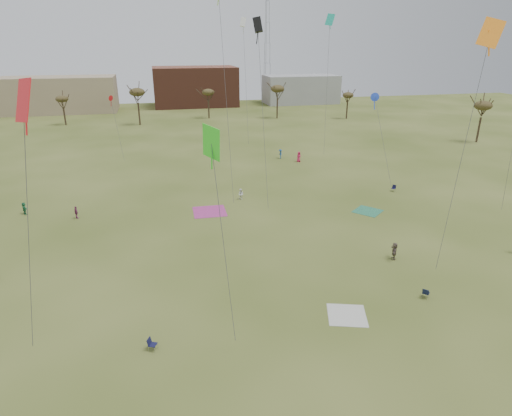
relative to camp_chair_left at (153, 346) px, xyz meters
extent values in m
plane|color=#3E4E18|center=(9.46, -1.84, -0.26)|extent=(260.00, 260.00, 0.00)
imported|color=brown|center=(22.35, 7.97, 0.58)|extent=(1.14, 1.61, 1.67)
imported|color=#863762|center=(-8.48, 25.40, 0.48)|extent=(0.74, 0.94, 1.49)
imported|color=white|center=(11.43, 27.36, 0.45)|extent=(0.87, 0.87, 1.43)
imported|color=#27774B|center=(-14.73, 28.24, 0.48)|extent=(1.04, 1.41, 1.48)
imported|color=#C1214E|center=(24.80, 43.69, 0.62)|extent=(1.00, 0.83, 1.75)
imported|color=navy|center=(22.34, 46.62, 0.55)|extent=(0.65, 1.08, 1.63)
cube|color=silver|center=(14.28, 0.63, -0.26)|extent=(3.58, 3.58, 0.03)
cube|color=#B53788|center=(6.88, 24.02, -0.26)|extent=(4.00, 4.00, 0.03)
cube|color=#2D7C58|center=(25.67, 19.76, -0.26)|extent=(4.20, 4.20, 0.03)
cube|color=#15163A|center=(0.02, -0.01, 0.16)|extent=(0.66, 0.66, 0.04)
cube|color=#15163A|center=(-0.19, 0.09, 0.39)|extent=(0.33, 0.51, 0.44)
cube|color=#141C37|center=(21.46, 1.45, 0.16)|extent=(0.71, 0.71, 0.04)
cube|color=#141C37|center=(21.29, 1.29, 0.39)|extent=(0.43, 0.46, 0.44)
cube|color=#121233|center=(32.59, 25.84, 0.16)|extent=(0.71, 0.71, 0.04)
cube|color=#121233|center=(32.76, 25.99, 0.39)|extent=(0.43, 0.46, 0.44)
cube|color=red|center=(-5.28, 1.10, 16.09)|extent=(1.17, 1.17, 2.31)
cube|color=red|center=(-5.28, 1.10, 15.28)|extent=(0.08, 0.08, 2.07)
cylinder|color=#4C4C51|center=(-6.39, 1.05, 8.36)|extent=(2.26, 0.14, 15.45)
cube|color=green|center=(4.46, 0.05, 13.56)|extent=(1.00, 1.00, 1.97)
cube|color=green|center=(4.46, 0.05, 12.87)|extent=(0.08, 0.08, 1.77)
cylinder|color=#4C4C51|center=(4.91, -0.69, 7.10)|extent=(0.96, 1.52, 12.93)
cube|color=orange|center=(26.26, 5.28, 19.60)|extent=(1.06, 1.06, 2.08)
cube|color=orange|center=(26.26, 5.28, 18.88)|extent=(0.08, 0.08, 1.87)
cylinder|color=#4C4C51|center=(25.13, 4.62, 10.12)|extent=(2.30, 1.36, 18.97)
cube|color=black|center=(13.29, 25.80, 20.74)|extent=(0.87, 0.87, 1.50)
cube|color=black|center=(13.29, 25.80, 19.87)|extent=(0.08, 0.08, 2.25)
cylinder|color=#4C4C51|center=(13.39, 23.45, 10.69)|extent=(0.22, 4.75, 20.11)
cone|color=blue|center=(30.52, 29.79, 12.04)|extent=(1.15, 0.08, 1.15)
cube|color=blue|center=(30.52, 29.79, 11.31)|extent=(0.08, 0.08, 1.88)
cylinder|color=#4C4C51|center=(31.05, 27.24, 6.34)|extent=(1.09, 5.14, 11.42)
cylinder|color=#4C4C51|center=(9.70, 26.64, 12.55)|extent=(0.38, 5.29, 23.82)
cone|color=#B21317|center=(-5.34, 48.99, 10.63)|extent=(0.89, 0.06, 0.89)
cube|color=#B21317|center=(-5.34, 48.99, 10.07)|extent=(0.08, 0.08, 1.45)
cylinder|color=#4C4C51|center=(-4.77, 48.13, 5.64)|extent=(1.19, 1.76, 10.00)
cube|color=#199981|center=(31.52, 49.73, 22.53)|extent=(0.98, 0.98, 1.92)
cube|color=#199981|center=(31.52, 49.73, 21.86)|extent=(0.08, 0.08, 1.73)
cylinder|color=#4C4C51|center=(30.52, 46.90, 11.59)|extent=(2.04, 5.71, 21.90)
cube|color=white|center=(18.86, 61.29, 22.49)|extent=(0.93, 0.93, 1.59)
cube|color=white|center=(18.86, 61.29, 21.56)|extent=(0.08, 0.08, 2.39)
cylinder|color=#4C4C51|center=(18.68, 58.35, 11.56)|extent=(0.40, 5.91, 21.86)
cylinder|color=#3A2B1E|center=(-20.54, 90.16, 1.90)|extent=(0.40, 0.40, 4.32)
ellipsoid|color=#473D1E|center=(-20.54, 90.16, 6.08)|extent=(3.02, 3.02, 1.58)
cylinder|color=#3A2B1E|center=(-2.54, 86.16, 2.44)|extent=(0.40, 0.40, 5.40)
ellipsoid|color=#473D1E|center=(-2.54, 86.16, 7.66)|extent=(3.78, 3.78, 1.98)
cylinder|color=#3A2B1E|center=(15.46, 92.16, 2.08)|extent=(0.40, 0.40, 4.68)
ellipsoid|color=#473D1E|center=(15.46, 92.16, 6.60)|extent=(3.28, 3.28, 1.72)
cylinder|color=#3A2B1E|center=(33.46, 88.16, 2.38)|extent=(0.40, 0.40, 5.28)
ellipsoid|color=#473D1E|center=(33.46, 88.16, 7.48)|extent=(3.70, 3.70, 1.94)
cylinder|color=#3A2B1E|center=(51.46, 83.16, 1.84)|extent=(0.40, 0.40, 4.20)
ellipsoid|color=#473D1E|center=(51.46, 83.16, 5.90)|extent=(2.94, 2.94, 1.54)
cylinder|color=#3A2B1E|center=(65.46, 50.16, 2.26)|extent=(0.40, 0.40, 5.04)
ellipsoid|color=#473D1E|center=(65.46, 50.16, 7.13)|extent=(3.53, 3.53, 1.85)
cube|color=#937F60|center=(-25.54, 113.16, 4.74)|extent=(32.00, 14.00, 10.00)
cube|color=brown|center=(14.46, 118.16, 5.74)|extent=(26.00, 16.00, 12.00)
cube|color=gray|center=(49.46, 116.16, 4.24)|extent=(24.00, 12.00, 9.00)
cylinder|color=#9EA3A8|center=(40.36, 123.16, 18.74)|extent=(0.16, 0.16, 38.00)
cylinder|color=#9EA3A8|center=(39.01, 123.94, 18.74)|extent=(0.16, 0.16, 38.00)
cylinder|color=#9EA3A8|center=(39.01, 122.39, 18.74)|extent=(0.16, 0.16, 38.00)
camera|label=1|loc=(1.49, -24.09, 18.94)|focal=29.91mm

